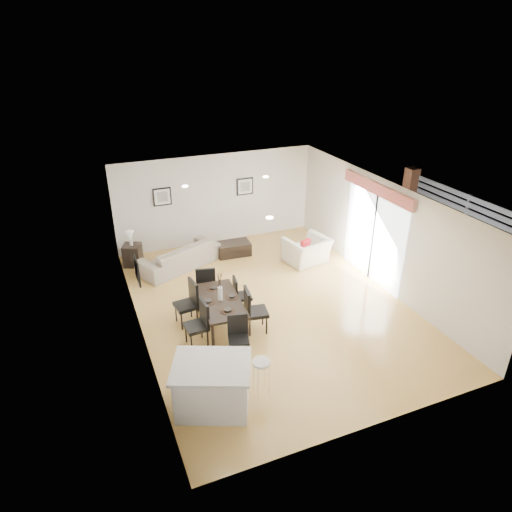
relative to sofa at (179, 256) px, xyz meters
name	(u,v)px	position (x,y,z in m)	size (l,w,h in m)	color
ground	(270,305)	(1.51, -2.75, -0.33)	(8.00, 8.00, 0.00)	tan
wall_back	(216,199)	(1.51, 1.25, 1.02)	(6.00, 0.04, 2.70)	silver
wall_front	(379,362)	(1.51, -6.75, 1.02)	(6.00, 0.04, 2.70)	silver
wall_left	(136,279)	(-1.49, -2.75, 1.02)	(0.04, 8.00, 2.70)	silver
wall_right	(382,234)	(4.51, -2.75, 1.02)	(0.04, 8.00, 2.70)	silver
ceiling	(272,197)	(1.51, -2.75, 2.37)	(6.00, 8.00, 0.02)	white
sofa	(179,256)	(0.00, 0.00, 0.00)	(2.29, 0.90, 0.67)	gray
armchair	(307,250)	(3.35, -1.08, 0.03)	(1.12, 0.98, 0.73)	beige
courtyard_plant_a	(455,254)	(7.02, -2.80, 0.03)	(0.65, 0.56, 0.72)	#396129
courtyard_plant_b	(425,230)	(7.41, -1.16, 0.01)	(0.39, 0.39, 0.69)	#396129
dining_table	(220,302)	(0.16, -3.14, 0.29)	(0.95, 1.72, 0.69)	black
dining_chair_wnear	(200,321)	(-0.42, -3.54, 0.22)	(0.47, 0.47, 0.99)	black
dining_chair_wfar	(189,300)	(-0.42, -2.71, 0.24)	(0.51, 0.51, 1.02)	black
dining_chair_enear	(252,308)	(0.73, -3.54, 0.24)	(0.54, 0.54, 1.03)	black
dining_chair_efar	(239,293)	(0.75, -2.71, 0.15)	(0.44, 0.44, 0.87)	black
dining_chair_head	(238,334)	(0.18, -4.17, 0.16)	(0.49, 0.49, 0.89)	black
dining_chair_foot	(206,283)	(0.13, -2.11, 0.22)	(0.55, 0.55, 1.00)	black
vase	(220,289)	(0.16, -3.14, 0.62)	(0.83, 1.27, 0.65)	white
coffee_table	(233,249)	(1.63, 0.16, -0.15)	(0.95, 0.57, 0.38)	black
side_table	(133,255)	(-1.16, 0.59, -0.03)	(0.46, 0.46, 0.61)	black
table_lamp	(130,236)	(-1.16, 0.59, 0.54)	(0.21, 0.21, 0.40)	white
cushion	(305,245)	(3.25, -1.18, 0.25)	(0.33, 0.10, 0.33)	maroon
kitchen_island	(212,386)	(-0.72, -5.34, 0.13)	(1.59, 1.43, 0.91)	silver
bar_stool	(261,366)	(0.18, -5.34, 0.27)	(0.32, 0.32, 0.70)	silver
framed_print_back_left	(162,197)	(-0.09, 1.22, 1.32)	(0.52, 0.04, 0.52)	black
framed_print_back_right	(245,186)	(2.41, 1.22, 1.32)	(0.52, 0.04, 0.52)	black
framed_print_left_wall	(137,270)	(-1.46, -2.95, 1.32)	(0.04, 0.52, 0.52)	black
sliding_door	(375,218)	(4.46, -2.45, 1.33)	(0.12, 2.70, 2.57)	white
courtyard	(453,220)	(7.67, -1.89, 0.59)	(6.00, 6.00, 2.00)	gray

